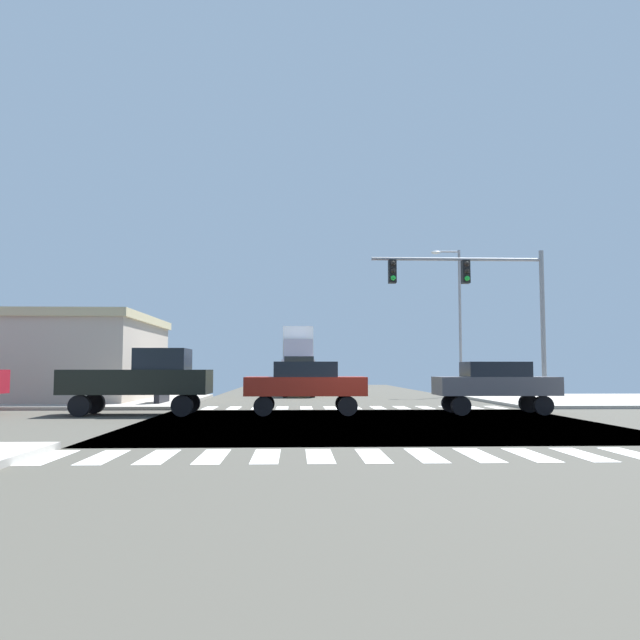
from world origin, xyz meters
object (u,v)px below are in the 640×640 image
at_px(bank_building, 16,358).
at_px(suv_crossing_1, 299,373).
at_px(traffic_signal_mast, 476,290).
at_px(box_truck_outer_1, 298,357).
at_px(street_lamp, 456,309).
at_px(pickup_queued_2, 143,378).
at_px(sedan_middle_4, 495,383).
at_px(sedan_inner_5, 305,383).

distance_m(bank_building, suv_crossing_1, 15.21).
height_order(traffic_signal_mast, bank_building, traffic_signal_mast).
relative_size(traffic_signal_mast, box_truck_outer_1, 1.04).
relative_size(street_lamp, pickup_queued_2, 1.72).
xyz_separation_m(bank_building, suv_crossing_1, (14.19, 5.41, -0.75)).
bearing_deg(pickup_queued_2, street_lamp, 134.20).
distance_m(bank_building, box_truck_outer_1, 21.89).
distance_m(traffic_signal_mast, street_lamp, 10.93).
xyz_separation_m(sedan_middle_4, sedan_inner_5, (-6.90, 0.00, 0.00)).
distance_m(street_lamp, box_truck_outer_1, 15.11).
bearing_deg(bank_building, pickup_queued_2, -47.99).
xyz_separation_m(traffic_signal_mast, pickup_queued_2, (-13.19, -3.89, -3.71)).
bearing_deg(box_truck_outer_1, pickup_queued_2, 77.84).
bearing_deg(bank_building, sedan_middle_4, -24.09).
bearing_deg(bank_building, street_lamp, 12.32).
distance_m(traffic_signal_mast, sedan_middle_4, 5.53).
relative_size(traffic_signal_mast, suv_crossing_1, 1.63).
bearing_deg(traffic_signal_mast, box_truck_outer_1, 108.74).
height_order(suv_crossing_1, sedan_inner_5, suv_crossing_1).
xyz_separation_m(bank_building, sedan_middle_4, (21.24, -9.50, -1.03)).
bearing_deg(pickup_queued_2, sedan_inner_5, 90.00).
bearing_deg(box_truck_outer_1, suv_crossing_1, 90.00).
xyz_separation_m(pickup_queued_2, sedan_inner_5, (5.79, -0.00, -0.17)).
relative_size(traffic_signal_mast, pickup_queued_2, 1.47).
bearing_deg(street_lamp, traffic_signal_mast, -99.90).
bearing_deg(suv_crossing_1, box_truck_outer_1, -90.00).
bearing_deg(traffic_signal_mast, pickup_queued_2, -163.56).
height_order(sedan_middle_4, box_truck_outer_1, box_truck_outer_1).
distance_m(street_lamp, bank_building, 24.37).
bearing_deg(bank_building, traffic_signal_mast, -14.45).
distance_m(bank_building, pickup_queued_2, 12.81).
bearing_deg(suv_crossing_1, traffic_signal_mast, 124.44).
height_order(traffic_signal_mast, street_lamp, street_lamp).
bearing_deg(suv_crossing_1, pickup_queued_2, 69.29).
bearing_deg(sedan_inner_5, suv_crossing_1, -179.41).
bearing_deg(sedan_middle_4, sedan_inner_5, -90.00).
distance_m(pickup_queued_2, sedan_middle_4, 12.69).
relative_size(pickup_queued_2, sedan_middle_4, 1.19).
xyz_separation_m(bank_building, box_truck_outer_1, (14.19, 16.66, 0.42)).
bearing_deg(suv_crossing_1, street_lamp, 178.46).
height_order(traffic_signal_mast, sedan_middle_4, traffic_signal_mast).
distance_m(bank_building, sedan_middle_4, 23.29).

